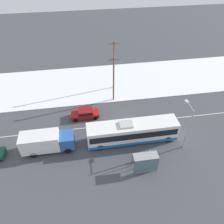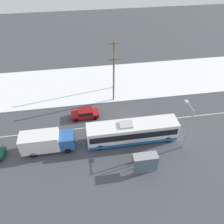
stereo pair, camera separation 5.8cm
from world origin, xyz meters
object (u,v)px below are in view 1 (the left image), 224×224
object	(u,v)px
box_truck	(46,141)
pedestrian_at_stop	(149,153)
utility_pole_snowlot	(114,65)
city_bus	(132,132)
utility_pole_roadside	(114,79)
bus_shelter	(146,161)
streetlamp	(188,122)
sedan_car	(85,113)

from	to	relation	value
box_truck	pedestrian_at_stop	xyz separation A→B (m)	(12.88, -3.52, -0.64)
utility_pole_snowlot	city_bus	bearing A→B (deg)	-88.25
city_bus	utility_pole_snowlot	bearing A→B (deg)	91.75
utility_pole_roadside	utility_pole_snowlot	distance (m)	3.79
bus_shelter	streetlamp	distance (m)	7.33
bus_shelter	utility_pole_snowlot	size ratio (longest dim) A/B	0.33
box_truck	utility_pole_roadside	world-z (taller)	utility_pole_roadside
box_truck	utility_pole_roadside	distance (m)	14.37
city_bus	streetlamp	distance (m)	7.32
city_bus	streetlamp	world-z (taller)	streetlamp
streetlamp	box_truck	bearing A→B (deg)	173.82
utility_pole_roadside	box_truck	bearing A→B (deg)	-137.68
pedestrian_at_stop	bus_shelter	bearing A→B (deg)	-119.59
utility_pole_roadside	city_bus	bearing A→B (deg)	-83.69
utility_pole_roadside	streetlamp	bearing A→B (deg)	-56.42
box_truck	pedestrian_at_stop	distance (m)	13.37
bus_shelter	utility_pole_roadside	xyz separation A→B (m)	(-1.52, 14.66, 2.59)
box_truck	pedestrian_at_stop	size ratio (longest dim) A/B	4.37
city_bus	sedan_car	xyz separation A→B (m)	(-6.14, 5.80, -0.77)
city_bus	box_truck	world-z (taller)	city_bus
sedan_car	bus_shelter	size ratio (longest dim) A/B	1.45
streetlamp	sedan_car	bearing A→B (deg)	148.59
sedan_car	pedestrian_at_stop	bearing A→B (deg)	128.96
pedestrian_at_stop	utility_pole_roadside	world-z (taller)	utility_pole_roadside
city_bus	utility_pole_roadside	distance (m)	9.94
sedan_car	utility_pole_roadside	bearing A→B (deg)	-143.89
pedestrian_at_stop	bus_shelter	size ratio (longest dim) A/B	0.53
box_truck	sedan_car	size ratio (longest dim) A/B	1.59
sedan_car	streetlamp	distance (m)	15.25
sedan_car	streetlamp	xyz separation A→B (m)	(12.69, -7.75, 3.39)
utility_pole_roadside	bus_shelter	bearing A→B (deg)	-84.09
sedan_car	bus_shelter	xyz separation A→B (m)	(6.60, -10.95, 0.87)
box_truck	pedestrian_at_stop	bearing A→B (deg)	-15.27
box_truck	sedan_car	world-z (taller)	box_truck
city_bus	pedestrian_at_stop	size ratio (longest dim) A/B	7.88
bus_shelter	utility_pole_roadside	world-z (taller)	utility_pole_roadside
pedestrian_at_stop	utility_pole_roadside	bearing A→B (deg)	100.64
city_bus	streetlamp	bearing A→B (deg)	-16.57
box_truck	utility_pole_roadside	bearing A→B (deg)	42.32
pedestrian_at_stop	utility_pole_snowlot	size ratio (longest dim) A/B	0.17
streetlamp	utility_pole_roadside	distance (m)	13.75
streetlamp	utility_pole_snowlot	world-z (taller)	utility_pole_snowlot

